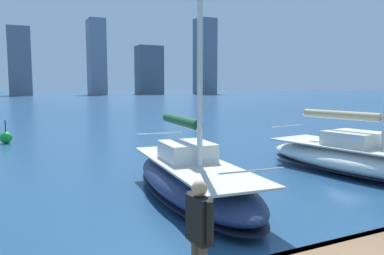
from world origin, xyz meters
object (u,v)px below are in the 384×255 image
object	(u,v)px
sailboat_tan	(365,158)
channel_buoy	(6,138)
sailboat_forest	(192,177)
person_black_shirt	(199,227)

from	to	relation	value
sailboat_tan	channel_buoy	world-z (taller)	sailboat_tan
sailboat_forest	channel_buoy	xyz separation A→B (m)	(5.19, -14.88, -0.31)
sailboat_forest	person_black_shirt	xyz separation A→B (m)	(2.69, 5.78, 0.88)
sailboat_forest	channel_buoy	distance (m)	15.76
sailboat_forest	person_black_shirt	bearing A→B (deg)	65.03
sailboat_tan	person_black_shirt	world-z (taller)	sailboat_tan
person_black_shirt	channel_buoy	distance (m)	20.84
sailboat_tan	channel_buoy	size ratio (longest dim) A/B	8.69
person_black_shirt	channel_buoy	size ratio (longest dim) A/B	1.12
sailboat_tan	person_black_shirt	xyz separation A→B (m)	(10.03, 5.66, 0.91)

